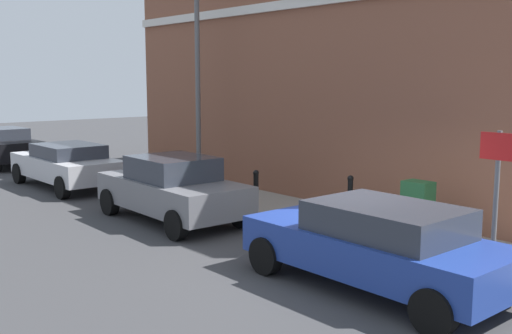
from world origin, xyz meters
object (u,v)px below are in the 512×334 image
object	(u,v)px
bollard_near_cabinet	(350,197)
street_sign	(497,180)
lamppost	(198,78)
car_silver	(67,164)
utility_cabinet	(417,212)
car_grey	(172,188)
bollard_far_kerb	(256,190)
car_blue	(377,244)
car_black	(3,146)

from	to	relation	value
bollard_near_cabinet	street_sign	xyz separation A→B (m)	(-0.84, -3.74, 0.96)
lamppost	street_sign	bearing A→B (deg)	-94.81
car_silver	bollard_near_cabinet	world-z (taller)	car_silver
car_silver	utility_cabinet	size ratio (longest dim) A/B	3.84
car_silver	utility_cabinet	world-z (taller)	car_silver
car_grey	bollard_far_kerb	size ratio (longest dim) A/B	4.00
bollard_near_cabinet	lamppost	xyz separation A→B (m)	(-0.06, 5.60, 2.60)
lamppost	car_blue	bearing A→B (deg)	-107.19
bollard_near_cabinet	lamppost	world-z (taller)	lamppost
car_grey	bollard_near_cabinet	distance (m)	4.06
car_grey	car_silver	bearing A→B (deg)	1.61
car_blue	car_grey	xyz separation A→B (m)	(0.10, 5.95, 0.04)
car_blue	car_grey	distance (m)	5.95
car_grey	street_sign	distance (m)	7.16
car_black	utility_cabinet	distance (m)	17.02
lamppost	utility_cabinet	bearing A→B (deg)	-90.34
car_black	bollard_far_kerb	world-z (taller)	car_black
car_silver	car_black	bearing A→B (deg)	-1.26
car_silver	car_grey	bearing A→B (deg)	-179.87
bollard_far_kerb	car_grey	bearing A→B (deg)	141.32
bollard_near_cabinet	bollard_far_kerb	size ratio (longest dim) A/B	1.00
car_silver	car_blue	bearing A→B (deg)	179.48
street_sign	bollard_far_kerb	bearing A→B (deg)	92.02
car_black	car_silver	bearing A→B (deg)	178.23
car_grey	bollard_far_kerb	xyz separation A→B (m)	(1.51, -1.21, -0.07)
car_black	bollard_far_kerb	size ratio (longest dim) A/B	4.11
car_grey	street_sign	bearing A→B (deg)	-164.76
car_black	bollard_near_cabinet	xyz separation A→B (m)	(2.47, -15.07, -0.05)
car_grey	street_sign	xyz separation A→B (m)	(1.71, -6.89, 0.89)
utility_cabinet	bollard_near_cabinet	xyz separation A→B (m)	(0.10, 1.79, 0.02)
bollard_near_cabinet	street_sign	world-z (taller)	street_sign
car_blue	bollard_near_cabinet	distance (m)	3.85
car_grey	car_black	distance (m)	11.92
street_sign	car_black	bearing A→B (deg)	94.94
utility_cabinet	street_sign	world-z (taller)	street_sign
street_sign	lamppost	world-z (taller)	lamppost
car_black	utility_cabinet	world-z (taller)	car_black
car_grey	car_silver	xyz separation A→B (m)	(-0.03, 5.78, -0.05)
car_blue	bollard_far_kerb	bearing A→B (deg)	-18.40
utility_cabinet	lamppost	xyz separation A→B (m)	(0.04, 7.39, 2.62)
car_grey	lamppost	xyz separation A→B (m)	(2.50, 2.45, 2.53)
bollard_near_cabinet	lamppost	size ratio (longest dim) A/B	0.18
car_grey	lamppost	bearing A→B (deg)	-44.26
bollard_far_kerb	lamppost	distance (m)	4.59
car_blue	street_sign	bearing A→B (deg)	-117.10
car_silver	bollard_near_cabinet	xyz separation A→B (m)	(2.58, -8.94, -0.01)
car_silver	bollard_far_kerb	bearing A→B (deg)	-167.74
bollard_near_cabinet	utility_cabinet	bearing A→B (deg)	-93.20
car_silver	street_sign	size ratio (longest dim) A/B	1.92
street_sign	lamppost	xyz separation A→B (m)	(0.79, 9.34, 1.64)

